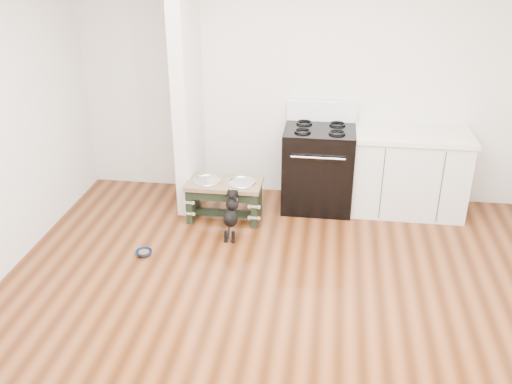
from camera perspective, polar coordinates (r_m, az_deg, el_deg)
name	(u,v)px	position (r m, az deg, el deg)	size (l,w,h in m)	color
ground	(274,322)	(4.72, 1.76, -12.88)	(5.00, 5.00, 0.00)	#401D0B
room_shell	(277,132)	(3.93, 2.08, 6.02)	(5.00, 5.00, 5.00)	silver
partition_wall	(187,86)	(6.19, -6.89, 10.52)	(0.15, 0.80, 2.70)	silver
oven_range	(318,166)	(6.34, 6.25, 2.56)	(0.76, 0.69, 1.14)	black
cabinet_run	(409,173)	(6.42, 15.02, 1.87)	(1.24, 0.64, 0.91)	silver
dog_feeder	(224,193)	(6.08, -3.20, -0.08)	(0.79, 0.42, 0.45)	black
puppy	(231,213)	(5.75, -2.49, -2.12)	(0.14, 0.41, 0.48)	black
floor_bowl	(144,253)	(5.65, -11.14, -5.99)	(0.18, 0.18, 0.05)	#0B1F50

